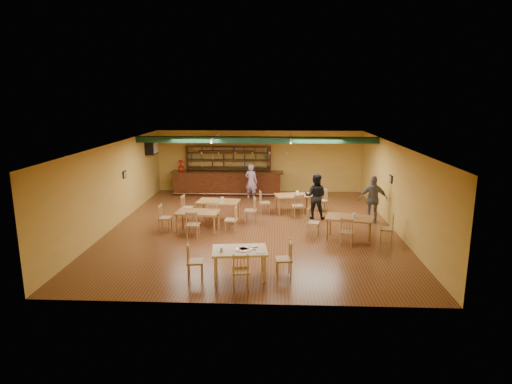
{
  "coord_description": "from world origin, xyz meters",
  "views": [
    {
      "loc": [
        0.79,
        -15.03,
        4.62
      ],
      "look_at": [
        0.09,
        0.6,
        1.15
      ],
      "focal_mm": 30.32,
      "sensor_mm": 36.0,
      "label": 1
    }
  ],
  "objects_px": {
    "dining_table_d": "(349,228)",
    "near_table": "(240,263)",
    "bar_counter": "(227,183)",
    "dining_table_c": "(198,221)",
    "dining_table_b": "(293,204)",
    "patron_right_a": "(315,196)",
    "dining_table_a": "(218,211)",
    "patron_bar": "(251,182)"
  },
  "relations": [
    {
      "from": "bar_counter",
      "to": "patron_bar",
      "type": "height_order",
      "value": "patron_bar"
    },
    {
      "from": "dining_table_a",
      "to": "patron_right_a",
      "type": "height_order",
      "value": "patron_right_a"
    },
    {
      "from": "dining_table_b",
      "to": "near_table",
      "type": "relative_size",
      "value": 1.05
    },
    {
      "from": "dining_table_d",
      "to": "dining_table_c",
      "type": "bearing_deg",
      "value": -171.64
    },
    {
      "from": "bar_counter",
      "to": "patron_right_a",
      "type": "distance_m",
      "value": 5.51
    },
    {
      "from": "dining_table_a",
      "to": "near_table",
      "type": "distance_m",
      "value": 5.31
    },
    {
      "from": "dining_table_d",
      "to": "patron_right_a",
      "type": "xyz_separation_m",
      "value": [
        -0.9,
        2.45,
        0.5
      ]
    },
    {
      "from": "dining_table_b",
      "to": "patron_right_a",
      "type": "bearing_deg",
      "value": -56.39
    },
    {
      "from": "bar_counter",
      "to": "dining_table_c",
      "type": "height_order",
      "value": "bar_counter"
    },
    {
      "from": "near_table",
      "to": "patron_bar",
      "type": "xyz_separation_m",
      "value": [
        -0.2,
        8.81,
        0.44
      ]
    },
    {
      "from": "patron_right_a",
      "to": "near_table",
      "type": "bearing_deg",
      "value": 79.54
    },
    {
      "from": "dining_table_b",
      "to": "patron_right_a",
      "type": "height_order",
      "value": "patron_right_a"
    },
    {
      "from": "dining_table_b",
      "to": "bar_counter",
      "type": "bearing_deg",
      "value": 122.51
    },
    {
      "from": "dining_table_c",
      "to": "dining_table_d",
      "type": "bearing_deg",
      "value": -2.93
    },
    {
      "from": "near_table",
      "to": "bar_counter",
      "type": "bearing_deg",
      "value": 91.5
    },
    {
      "from": "patron_bar",
      "to": "dining_table_c",
      "type": "bearing_deg",
      "value": 93.67
    },
    {
      "from": "dining_table_d",
      "to": "patron_bar",
      "type": "relative_size",
      "value": 0.92
    },
    {
      "from": "dining_table_c",
      "to": "bar_counter",
      "type": "bearing_deg",
      "value": 89.59
    },
    {
      "from": "dining_table_d",
      "to": "patron_bar",
      "type": "bearing_deg",
      "value": 137.23
    },
    {
      "from": "dining_table_b",
      "to": "dining_table_d",
      "type": "relative_size",
      "value": 0.99
    },
    {
      "from": "patron_bar",
      "to": "patron_right_a",
      "type": "bearing_deg",
      "value": 151.46
    },
    {
      "from": "dining_table_b",
      "to": "dining_table_c",
      "type": "relative_size",
      "value": 1.02
    },
    {
      "from": "dining_table_a",
      "to": "dining_table_b",
      "type": "xyz_separation_m",
      "value": [
        2.88,
        1.32,
        -0.02
      ]
    },
    {
      "from": "dining_table_d",
      "to": "near_table",
      "type": "xyz_separation_m",
      "value": [
        -3.35,
        -3.24,
        0.0
      ]
    },
    {
      "from": "patron_right_a",
      "to": "dining_table_b",
      "type": "bearing_deg",
      "value": -32.13
    },
    {
      "from": "near_table",
      "to": "patron_bar",
      "type": "relative_size",
      "value": 0.86
    },
    {
      "from": "dining_table_a",
      "to": "dining_table_b",
      "type": "relative_size",
      "value": 1.05
    },
    {
      "from": "patron_bar",
      "to": "dining_table_d",
      "type": "bearing_deg",
      "value": 143.66
    },
    {
      "from": "dining_table_b",
      "to": "near_table",
      "type": "height_order",
      "value": "near_table"
    },
    {
      "from": "dining_table_d",
      "to": "near_table",
      "type": "distance_m",
      "value": 4.66
    },
    {
      "from": "patron_right_a",
      "to": "patron_bar",
      "type": "bearing_deg",
      "value": -36.86
    },
    {
      "from": "bar_counter",
      "to": "dining_table_d",
      "type": "bearing_deg",
      "value": -53.52
    },
    {
      "from": "bar_counter",
      "to": "patron_right_a",
      "type": "bearing_deg",
      "value": -45.88
    },
    {
      "from": "dining_table_a",
      "to": "patron_right_a",
      "type": "relative_size",
      "value": 0.89
    },
    {
      "from": "bar_counter",
      "to": "patron_bar",
      "type": "bearing_deg",
      "value": -34.87
    },
    {
      "from": "dining_table_b",
      "to": "patron_bar",
      "type": "height_order",
      "value": "patron_bar"
    },
    {
      "from": "dining_table_c",
      "to": "near_table",
      "type": "distance_m",
      "value": 4.21
    },
    {
      "from": "dining_table_a",
      "to": "patron_bar",
      "type": "height_order",
      "value": "patron_bar"
    },
    {
      "from": "dining_table_a",
      "to": "dining_table_d",
      "type": "distance_m",
      "value": 4.97
    },
    {
      "from": "bar_counter",
      "to": "dining_table_d",
      "type": "xyz_separation_m",
      "value": [
        4.73,
        -6.4,
        -0.19
      ]
    },
    {
      "from": "dining_table_b",
      "to": "dining_table_c",
      "type": "bearing_deg",
      "value": -153.45
    },
    {
      "from": "near_table",
      "to": "dining_table_c",
      "type": "bearing_deg",
      "value": 108.3
    }
  ]
}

